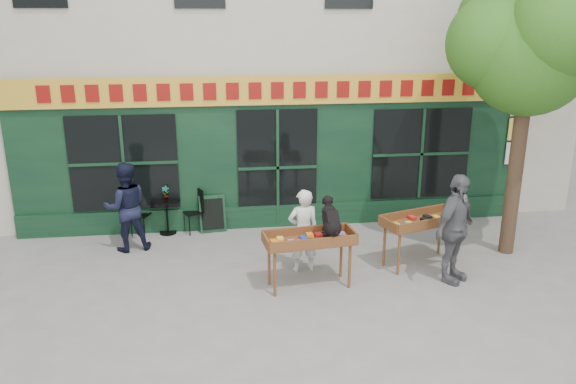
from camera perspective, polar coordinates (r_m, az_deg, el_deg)
name	(u,v)px	position (r m, az deg, el deg)	size (l,w,h in m)	color
ground	(293,270)	(10.36, 0.47, -7.97)	(80.00, 80.00, 0.00)	slate
street_tree	(532,36)	(11.19, 23.56, 14.29)	(3.05, 2.90, 5.60)	#382619
book_cart_center	(309,242)	(9.47, 2.19, -5.06)	(1.56, 0.78, 0.99)	brown
dog	(331,215)	(9.32, 4.40, -2.39)	(0.34, 0.60, 0.60)	black
woman	(303,231)	(10.08, 1.56, -3.95)	(0.56, 0.37, 1.54)	silver
book_cart_right	(422,223)	(10.61, 13.43, -3.04)	(1.62, 1.06, 0.99)	brown
man_right	(455,229)	(10.03, 16.59, -3.61)	(1.13, 0.47, 1.93)	#525357
bistro_table	(167,209)	(12.16, -12.23, -1.73)	(0.60, 0.60, 0.76)	black
bistro_chair_left	(136,209)	(12.26, -15.17, -1.72)	(0.47, 0.47, 0.95)	black
bistro_chair_right	(197,207)	(12.15, -9.25, -1.50)	(0.48, 0.47, 0.95)	black
potted_plant	(165,193)	(12.05, -12.34, -0.07)	(0.16, 0.11, 0.29)	gray
man_left	(126,207)	(11.40, -16.12, -1.48)	(0.86, 0.67, 1.78)	black
chalkboard	(213,214)	(12.16, -7.66, -2.22)	(0.58, 0.26, 0.79)	black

